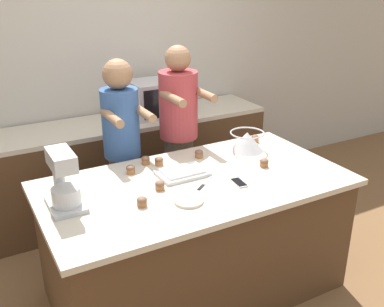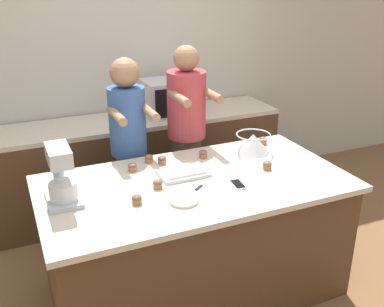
% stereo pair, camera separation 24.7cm
% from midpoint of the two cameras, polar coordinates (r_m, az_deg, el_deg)
% --- Properties ---
extents(ground_plane, '(16.00, 16.00, 0.00)m').
position_cam_midpoint_polar(ground_plane, '(3.51, 2.48, -16.77)').
color(ground_plane, brown).
extents(back_wall, '(10.00, 0.06, 2.70)m').
position_cam_midpoint_polar(back_wall, '(4.43, -7.33, 11.00)').
color(back_wall, '#B2ADA3').
rests_on(back_wall, ground_plane).
extents(island_counter, '(2.07, 1.09, 0.89)m').
position_cam_midpoint_polar(island_counter, '(3.24, 2.61, -10.62)').
color(island_counter, '#4C331E').
rests_on(island_counter, ground_plane).
extents(back_counter, '(2.80, 0.60, 0.92)m').
position_cam_midpoint_polar(back_counter, '(4.38, -5.43, -1.32)').
color(back_counter, '#4C331E').
rests_on(back_counter, ground_plane).
extents(person_left, '(0.31, 0.48, 1.61)m').
position_cam_midpoint_polar(person_left, '(3.58, -6.02, 0.28)').
color(person_left, brown).
rests_on(person_left, ground_plane).
extents(person_right, '(0.33, 0.50, 1.67)m').
position_cam_midpoint_polar(person_right, '(3.74, 1.22, 1.66)').
color(person_right, brown).
rests_on(person_right, ground_plane).
extents(stand_mixer, '(0.20, 0.30, 0.36)m').
position_cam_midpoint_polar(stand_mixer, '(2.78, -13.86, -3.06)').
color(stand_mixer, '#B2B7BC').
rests_on(stand_mixer, island_counter).
extents(mixing_bowl, '(0.27, 0.27, 0.15)m').
position_cam_midpoint_polar(mixing_bowl, '(3.50, 9.77, 1.34)').
color(mixing_bowl, '#BCBCC1').
rests_on(mixing_bowl, island_counter).
extents(baking_tray, '(0.34, 0.23, 0.04)m').
position_cam_midpoint_polar(baking_tray, '(3.10, 1.15, -2.44)').
color(baking_tray, silver).
rests_on(baking_tray, island_counter).
extents(microwave_oven, '(0.48, 0.38, 0.33)m').
position_cam_midpoint_polar(microwave_oven, '(4.28, -1.24, 7.13)').
color(microwave_oven, '#B7B7BC').
rests_on(microwave_oven, back_counter).
extents(cell_phone, '(0.09, 0.15, 0.01)m').
position_cam_midpoint_polar(cell_phone, '(2.99, 8.20, -3.96)').
color(cell_phone, silver).
rests_on(cell_phone, island_counter).
extents(small_plate, '(0.18, 0.18, 0.02)m').
position_cam_midpoint_polar(small_plate, '(2.76, 1.51, -6.05)').
color(small_plate, beige).
rests_on(small_plate, island_counter).
extents(knife, '(0.19, 0.14, 0.01)m').
position_cam_midpoint_polar(knife, '(2.97, 3.77, -3.98)').
color(knife, '#BCBCC1').
rests_on(knife, island_counter).
extents(cupcake_0, '(0.06, 0.06, 0.06)m').
position_cam_midpoint_polar(cupcake_0, '(3.38, 3.51, -0.08)').
color(cupcake_0, '#9E6038').
rests_on(cupcake_0, island_counter).
extents(cupcake_1, '(0.06, 0.06, 0.06)m').
position_cam_midpoint_polar(cupcake_1, '(3.25, 11.69, -1.51)').
color(cupcake_1, '#9E6038').
rests_on(cupcake_1, island_counter).
extents(cupcake_2, '(0.06, 0.06, 0.06)m').
position_cam_midpoint_polar(cupcake_2, '(2.91, -1.99, -3.89)').
color(cupcake_2, '#9E6038').
rests_on(cupcake_2, island_counter).
extents(cupcake_3, '(0.06, 0.06, 0.06)m').
position_cam_midpoint_polar(cupcake_3, '(3.16, -5.38, -1.77)').
color(cupcake_3, '#9E6038').
rests_on(cupcake_3, island_counter).
extents(cupcake_4, '(0.06, 0.06, 0.06)m').
position_cam_midpoint_polar(cupcake_4, '(3.29, -3.36, -0.69)').
color(cupcake_4, '#9E6038').
rests_on(cupcake_4, island_counter).
extents(cupcake_5, '(0.06, 0.06, 0.06)m').
position_cam_midpoint_polar(cupcake_5, '(3.70, 10.92, 1.61)').
color(cupcake_5, '#9E6038').
rests_on(cupcake_5, island_counter).
extents(cupcake_6, '(0.06, 0.06, 0.06)m').
position_cam_midpoint_polar(cupcake_6, '(2.73, -4.46, -5.87)').
color(cupcake_6, '#9E6038').
rests_on(cupcake_6, island_counter).
extents(cupcake_7, '(0.06, 0.06, 0.06)m').
position_cam_midpoint_polar(cupcake_7, '(3.27, -1.70, -0.85)').
color(cupcake_7, '#9E6038').
rests_on(cupcake_7, island_counter).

